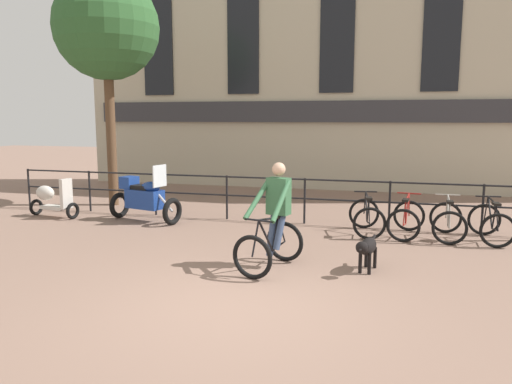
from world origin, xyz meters
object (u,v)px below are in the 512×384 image
(parked_motorcycle, at_px, (144,198))
(cyclist_with_bike, at_px, (274,221))
(parked_bicycle_mid_left, at_px, (406,219))
(parked_bicycle_near_lamp, at_px, (367,217))
(parked_scooter, at_px, (52,198))
(dog, at_px, (367,248))
(parked_bicycle_far_end, at_px, (491,224))
(parked_bicycle_mid_right, at_px, (448,221))

(parked_motorcycle, bearing_deg, cyclist_with_bike, -111.58)
(parked_motorcycle, relative_size, parked_bicycle_mid_left, 1.56)
(parked_bicycle_near_lamp, bearing_deg, parked_motorcycle, -8.23)
(parked_motorcycle, height_order, parked_scooter, parked_motorcycle)
(parked_bicycle_mid_left, bearing_deg, dog, 83.70)
(dog, bearing_deg, parked_scooter, 173.31)
(parked_motorcycle, height_order, parked_bicycle_mid_left, parked_motorcycle)
(parked_bicycle_near_lamp, height_order, parked_bicycle_far_end, same)
(cyclist_with_bike, bearing_deg, parked_scooter, 171.38)
(parked_motorcycle, distance_m, parked_scooter, 2.42)
(dog, xyz_separation_m, parked_scooter, (-7.65, 2.39, 0.07))
(dog, relative_size, parked_bicycle_near_lamp, 0.81)
(parked_bicycle_mid_left, bearing_deg, parked_bicycle_far_end, -172.94)
(parked_motorcycle, xyz_separation_m, parked_bicycle_mid_right, (6.67, 0.11, -0.20))
(cyclist_with_bike, distance_m, parked_bicycle_near_lamp, 3.13)
(parked_motorcycle, bearing_deg, parked_bicycle_mid_left, -74.83)
(cyclist_with_bike, height_order, dog, cyclist_with_bike)
(parked_bicycle_mid_left, distance_m, parked_bicycle_far_end, 1.59)
(parked_bicycle_near_lamp, bearing_deg, parked_bicycle_mid_right, 170.53)
(parked_motorcycle, distance_m, parked_bicycle_far_end, 7.46)
(parked_bicycle_far_end, bearing_deg, parked_bicycle_near_lamp, -4.24)
(cyclist_with_bike, xyz_separation_m, parked_motorcycle, (-3.77, 2.71, -0.20))
(dog, height_order, parked_scooter, parked_scooter)
(parked_bicycle_mid_left, bearing_deg, parked_bicycle_near_lamp, 7.05)
(cyclist_with_bike, bearing_deg, parked_bicycle_far_end, 51.22)
(parked_bicycle_near_lamp, bearing_deg, dog, 84.04)
(parked_bicycle_far_end, distance_m, parked_scooter, 9.88)
(dog, distance_m, parked_motorcycle, 5.83)
(parked_bicycle_mid_right, distance_m, parked_bicycle_far_end, 0.79)
(cyclist_with_bike, distance_m, parked_motorcycle, 4.65)
(cyclist_with_bike, bearing_deg, parked_bicycle_mid_right, 58.07)
(parked_bicycle_mid_left, height_order, parked_scooter, parked_scooter)
(parked_bicycle_near_lamp, height_order, parked_bicycle_mid_right, same)
(dog, bearing_deg, parked_bicycle_mid_right, 72.43)
(cyclist_with_bike, relative_size, parked_bicycle_far_end, 1.47)
(parked_motorcycle, xyz_separation_m, parked_bicycle_mid_left, (5.87, 0.11, -0.20))
(parked_scooter, bearing_deg, dog, -98.66)
(parked_bicycle_mid_right, bearing_deg, parked_bicycle_near_lamp, 0.98)
(parked_bicycle_mid_left, bearing_deg, cyclist_with_bike, 60.34)
(parked_motorcycle, bearing_deg, parked_bicycle_mid_right, -74.96)
(parked_motorcycle, bearing_deg, parked_bicycle_near_lamp, -74.67)
(cyclist_with_bike, relative_size, dog, 1.74)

